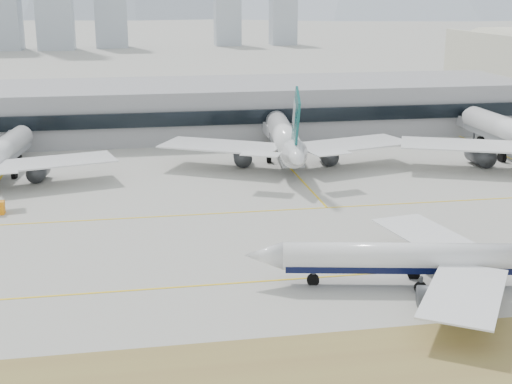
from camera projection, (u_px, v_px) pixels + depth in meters
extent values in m
plane|color=#A5A39A|center=(227.00, 271.00, 111.75)|extent=(3000.00, 3000.00, 0.00)
cube|color=brown|center=(265.00, 376.00, 81.43)|extent=(360.00, 18.00, 0.06)
cube|color=yellow|center=(231.00, 283.00, 107.01)|extent=(360.00, 0.45, 0.04)
cube|color=yellow|center=(206.00, 214.00, 140.16)|extent=(360.00, 0.45, 0.04)
cylinder|color=white|center=(411.00, 257.00, 105.13)|extent=(38.08, 11.54, 4.16)
cube|color=black|center=(411.00, 264.00, 105.44)|extent=(37.21, 10.78, 1.87)
cone|color=white|center=(263.00, 255.00, 105.60)|extent=(6.51, 5.21, 4.16)
cube|color=white|center=(428.00, 235.00, 116.27)|extent=(13.02, 21.87, 0.25)
cylinder|color=#3F4247|center=(419.00, 257.00, 113.25)|extent=(6.82, 4.30, 3.12)
cube|color=#3F4247|center=(419.00, 249.00, 112.91)|extent=(2.65, 0.82, 1.45)
cube|color=white|center=(465.00, 293.00, 94.11)|extent=(19.10, 22.27, 0.25)
cylinder|color=#3F4247|center=(441.00, 296.00, 98.47)|extent=(6.82, 4.30, 3.12)
cube|color=#3F4247|center=(441.00, 288.00, 98.13)|extent=(2.65, 0.82, 1.45)
cylinder|color=#3F4247|center=(313.00, 277.00, 106.34)|extent=(0.50, 0.50, 2.49)
cylinder|color=black|center=(313.00, 280.00, 106.49)|extent=(1.98, 1.08, 1.87)
cylinder|color=#3F4247|center=(421.00, 285.00, 103.41)|extent=(0.50, 0.50, 2.49)
cylinder|color=black|center=(421.00, 288.00, 103.56)|extent=(1.98, 1.08, 1.87)
cylinder|color=#3F4247|center=(414.00, 271.00, 108.61)|extent=(0.50, 0.50, 2.49)
cylinder|color=black|center=(414.00, 274.00, 108.75)|extent=(1.98, 1.08, 1.87)
cone|color=white|center=(26.00, 133.00, 188.82)|extent=(6.17, 6.89, 5.40)
cube|color=white|center=(56.00, 161.00, 161.28)|extent=(28.07, 17.98, 0.32)
cylinder|color=#3F4247|center=(38.00, 171.00, 164.48)|extent=(4.91, 7.28, 4.05)
cube|color=#3F4247|center=(38.00, 165.00, 164.04)|extent=(0.77, 2.86, 1.89)
cylinder|color=#3F4247|center=(19.00, 156.00, 182.29)|extent=(0.65, 0.65, 3.24)
cylinder|color=black|center=(19.00, 158.00, 182.48)|extent=(1.26, 2.53, 2.43)
cylinder|color=#3F4247|center=(14.00, 172.00, 166.44)|extent=(0.65, 0.65, 3.24)
cylinder|color=black|center=(14.00, 174.00, 166.63)|extent=(1.26, 2.53, 2.43)
cylinder|color=white|center=(284.00, 136.00, 181.97)|extent=(10.96, 45.88, 6.02)
cube|color=slate|center=(284.00, 142.00, 182.42)|extent=(9.96, 44.87, 2.71)
cone|color=white|center=(275.00, 118.00, 207.13)|extent=(6.74, 7.57, 6.02)
cone|color=white|center=(297.00, 157.00, 155.07)|extent=(7.09, 10.71, 6.02)
cube|color=white|center=(352.00, 144.00, 176.83)|extent=(31.39, 20.57, 0.36)
cube|color=white|center=(331.00, 153.00, 157.27)|extent=(9.15, 6.04, 0.24)
cylinder|color=#3F4247|center=(328.00, 154.00, 180.28)|extent=(5.32, 8.03, 4.51)
cube|color=#3F4247|center=(328.00, 147.00, 179.79)|extent=(0.79, 3.19, 2.11)
cube|color=white|center=(221.00, 146.00, 174.77)|extent=(31.71, 25.34, 0.36)
cube|color=white|center=(261.00, 154.00, 156.28)|extent=(9.50, 7.50, 0.24)
cylinder|color=#3F4247|center=(242.00, 156.00, 178.91)|extent=(5.32, 8.03, 4.51)
cube|color=#3F4247|center=(242.00, 149.00, 178.41)|extent=(0.79, 3.19, 2.11)
cube|color=#125251|center=(296.00, 122.00, 156.16)|extent=(1.91, 12.57, 16.14)
cube|color=#A9ADB3|center=(295.00, 114.00, 156.89)|extent=(1.28, 5.71, 6.91)
cylinder|color=#3F4247|center=(277.00, 141.00, 199.87)|extent=(0.72, 0.72, 3.61)
cylinder|color=black|center=(277.00, 143.00, 200.08)|extent=(1.34, 2.81, 2.71)
cylinder|color=#3F4247|center=(269.00, 155.00, 181.82)|extent=(0.72, 0.72, 3.61)
cylinder|color=black|center=(269.00, 158.00, 182.02)|extent=(1.34, 2.81, 2.71)
cylinder|color=#3F4247|center=(299.00, 155.00, 182.31)|extent=(0.72, 0.72, 3.61)
cylinder|color=black|center=(299.00, 158.00, 182.52)|extent=(1.34, 2.81, 2.71)
cone|color=white|center=(467.00, 115.00, 209.50)|extent=(6.43, 7.42, 6.42)
cube|color=white|center=(466.00, 145.00, 173.61)|extent=(33.87, 24.66, 0.39)
cylinder|color=#3F4247|center=(480.00, 155.00, 178.58)|extent=(4.82, 8.09, 4.82)
cube|color=#3F4247|center=(481.00, 148.00, 178.05)|extent=(0.48, 3.37, 2.25)
cylinder|color=#3F4247|center=(481.00, 139.00, 201.87)|extent=(0.77, 0.77, 3.85)
cylinder|color=black|center=(481.00, 141.00, 202.09)|extent=(1.13, 2.89, 2.89)
cylinder|color=#3F4247|center=(502.00, 154.00, 182.42)|extent=(0.77, 0.77, 3.85)
cylinder|color=black|center=(502.00, 157.00, 182.64)|extent=(1.13, 2.89, 2.89)
cube|color=gray|center=(176.00, 108.00, 218.63)|extent=(280.00, 42.00, 15.00)
cube|color=black|center=(181.00, 119.00, 198.14)|extent=(280.00, 1.20, 4.00)
cube|color=beige|center=(480.00, 73.00, 254.25)|extent=(2.00, 57.00, 27.90)
cube|color=orange|center=(1.00, 204.00, 139.75)|extent=(1.20, 1.80, 1.00)
cylinder|color=black|center=(1.00, 213.00, 139.47)|extent=(0.70, 0.30, 0.70)
cylinder|color=black|center=(3.00, 211.00, 140.99)|extent=(0.70, 0.30, 0.70)
cube|color=#A0AAB7|center=(110.00, 0.00, 538.45)|extent=(24.00, 21.60, 70.00)
cube|color=#A0AAB7|center=(227.00, 10.00, 560.35)|extent=(20.00, 18.00, 55.00)
cube|color=#A0AAB7|center=(283.00, 14.00, 568.86)|extent=(20.00, 18.00, 48.00)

